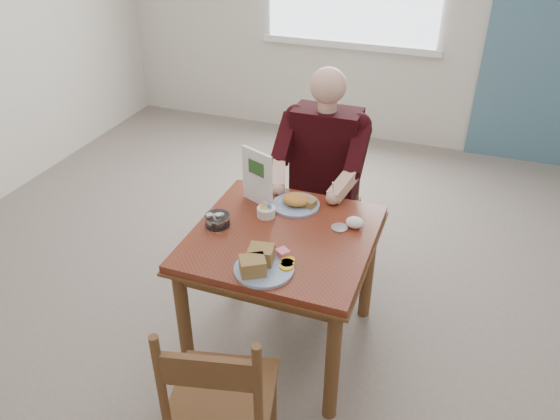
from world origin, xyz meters
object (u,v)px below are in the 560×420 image
at_px(chair_far, 324,203).
at_px(far_plate, 297,202).
at_px(chair_near, 221,402).
at_px(diner, 322,164).
at_px(near_plate, 261,263).
at_px(table, 282,252).

bearing_deg(chair_far, far_plate, -91.90).
distance_m(chair_far, chair_near, 1.65).
relative_size(diner, far_plate, 4.41).
height_order(near_plate, far_plate, near_plate).
relative_size(diner, near_plate, 3.77).
distance_m(chair_near, far_plate, 1.17).
xyz_separation_m(near_plate, far_plate, (-0.03, 0.59, -0.01)).
distance_m(table, chair_far, 0.81).
distance_m(chair_near, near_plate, 0.62).
distance_m(table, near_plate, 0.34).
height_order(chair_near, near_plate, chair_near).
relative_size(table, diner, 0.66).
bearing_deg(far_plate, chair_far, 88.10).
bearing_deg(near_plate, chair_far, 90.44).
distance_m(near_plate, far_plate, 0.59).
relative_size(near_plate, far_plate, 1.17).
relative_size(chair_far, diner, 0.69).
bearing_deg(chair_near, far_plate, 92.91).
distance_m(chair_far, diner, 0.34).
bearing_deg(chair_far, near_plate, -89.56).
height_order(diner, far_plate, diner).
bearing_deg(far_plate, diner, 87.70).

